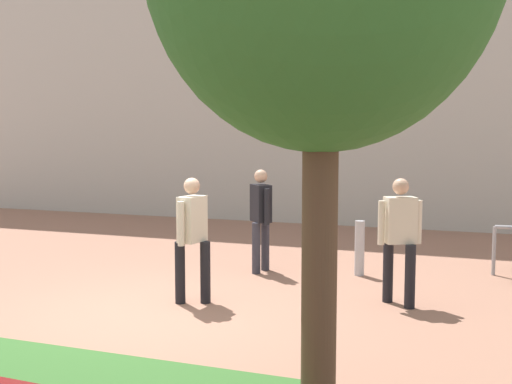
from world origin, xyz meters
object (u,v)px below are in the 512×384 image
Objects in this scene: person_shirt_white at (192,232)px; bollard_steel at (360,248)px; person_suited_navy at (261,214)px; person_casual_tan at (400,233)px.

bollard_steel is at bearing 52.49° from person_shirt_white.
person_shirt_white is at bearing -96.77° from person_suited_navy.
bollard_steel is 1.84m from person_casual_tan.
person_shirt_white is at bearing -127.51° from bollard_steel.
person_suited_navy is at bearing -169.15° from bollard_steel.
bollard_steel is 1.71m from person_suited_navy.
person_casual_tan is at bearing -62.59° from bollard_steel.
person_shirt_white is (-1.85, -2.41, 0.53)m from bollard_steel.
person_suited_navy is at bearing 83.23° from person_shirt_white.
person_shirt_white is at bearing -162.28° from person_casual_tan.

